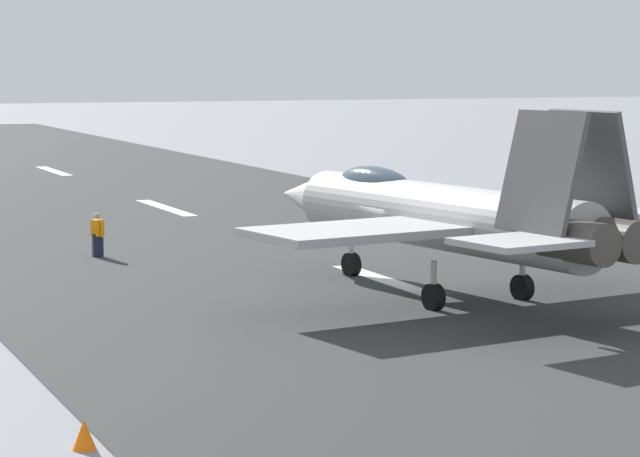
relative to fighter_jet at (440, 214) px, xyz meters
name	(u,v)px	position (x,y,z in m)	size (l,w,h in m)	color
ground_plane	(396,284)	(2.57, 0.18, -2.44)	(400.00, 400.00, 0.00)	gray
runway_strip	(396,284)	(2.55, 0.18, -2.43)	(240.00, 26.00, 0.02)	#303231
fighter_jet	(440,214)	(0.00, 0.00, 0.00)	(17.17, 13.47, 5.64)	#B2B1B2
crew_person	(98,235)	(12.18, 7.26, -1.64)	(0.66, 0.42, 1.60)	#1E2338
marker_cone_near	(84,435)	(-12.37, 13.57, -2.17)	(0.44, 0.44, 0.55)	orange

